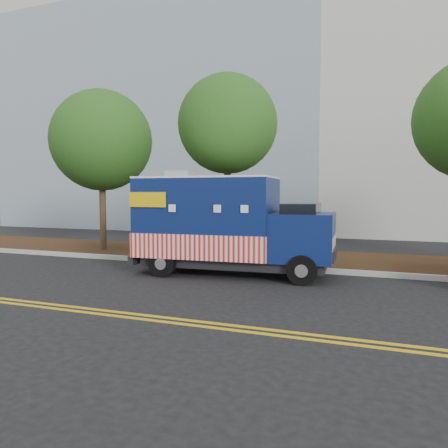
% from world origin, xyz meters
% --- Properties ---
extents(ground, '(120.00, 120.00, 0.00)m').
position_xyz_m(ground, '(0.00, 0.00, 0.00)').
color(ground, black).
rests_on(ground, ground).
extents(curb, '(120.00, 0.18, 0.15)m').
position_xyz_m(curb, '(0.00, 1.40, 0.07)').
color(curb, '#9E9E99').
rests_on(curb, ground).
extents(mulch_strip, '(120.00, 4.00, 0.15)m').
position_xyz_m(mulch_strip, '(0.00, 3.50, 0.07)').
color(mulch_strip, black).
rests_on(mulch_strip, ground).
extents(centerline_near, '(120.00, 0.10, 0.01)m').
position_xyz_m(centerline_near, '(0.00, -4.45, 0.01)').
color(centerline_near, gold).
rests_on(centerline_near, ground).
extents(centerline_far, '(120.00, 0.10, 0.01)m').
position_xyz_m(centerline_far, '(0.00, -4.70, 0.01)').
color(centerline_far, gold).
rests_on(centerline_far, ground).
extents(office_building, '(46.00, 20.00, 30.40)m').
position_xyz_m(office_building, '(2.00, 22.00, 15.20)').
color(office_building, silver).
rests_on(office_building, ground).
extents(tree_a, '(3.95, 3.95, 6.43)m').
position_xyz_m(tree_a, '(-5.03, 2.76, 4.45)').
color(tree_a, '#38281C').
rests_on(tree_a, ground).
extents(tree_b, '(3.63, 3.63, 6.72)m').
position_xyz_m(tree_b, '(0.04, 3.40, 4.89)').
color(tree_b, '#38281C').
rests_on(tree_b, ground).
extents(sign_post, '(0.06, 0.06, 2.40)m').
position_xyz_m(sign_post, '(-1.09, 1.62, 1.20)').
color(sign_post, '#473828').
rests_on(sign_post, ground).
extents(food_truck, '(5.94, 2.61, 3.05)m').
position_xyz_m(food_truck, '(1.14, 0.24, 1.38)').
color(food_truck, black).
rests_on(food_truck, ground).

